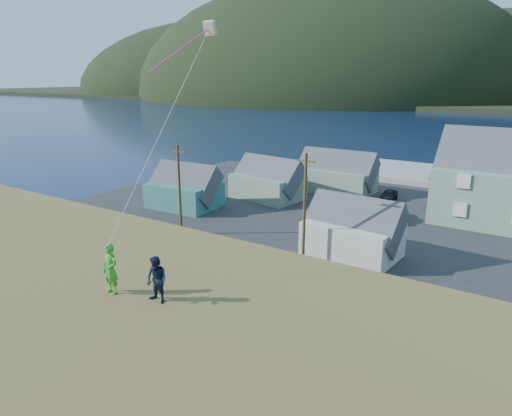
{
  "coord_description": "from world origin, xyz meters",
  "views": [
    {
      "loc": [
        11.11,
        -28.75,
        14.54
      ],
      "look_at": [
        0.39,
        -12.27,
        8.8
      ],
      "focal_mm": 32.0,
      "sensor_mm": 36.0,
      "label": 1
    }
  ],
  "objects_px": {
    "wharf": "(410,173)",
    "kite_flyer_green": "(110,269)",
    "shed_palegreen_near": "(267,180)",
    "kite_flyer_navy": "(157,280)",
    "shed_teal": "(184,188)",
    "shed_palegreen_far": "(336,173)",
    "shed_white": "(353,230)"
  },
  "relations": [
    {
      "from": "wharf",
      "to": "kite_flyer_green",
      "type": "distance_m",
      "value": 60.04
    },
    {
      "from": "shed_palegreen_near",
      "to": "kite_flyer_navy",
      "type": "relative_size",
      "value": 5.73
    },
    {
      "from": "shed_teal",
      "to": "wharf",
      "type": "bearing_deg",
      "value": 58.74
    },
    {
      "from": "wharf",
      "to": "shed_palegreen_near",
      "type": "height_order",
      "value": "shed_palegreen_near"
    },
    {
      "from": "shed_palegreen_near",
      "to": "shed_palegreen_far",
      "type": "distance_m",
      "value": 9.51
    },
    {
      "from": "shed_palegreen_far",
      "to": "kite_flyer_green",
      "type": "bearing_deg",
      "value": -76.06
    },
    {
      "from": "kite_flyer_green",
      "to": "shed_palegreen_near",
      "type": "bearing_deg",
      "value": 115.18
    },
    {
      "from": "shed_palegreen_near",
      "to": "kite_flyer_navy",
      "type": "height_order",
      "value": "kite_flyer_navy"
    },
    {
      "from": "shed_palegreen_far",
      "to": "kite_flyer_green",
      "type": "distance_m",
      "value": 45.57
    },
    {
      "from": "kite_flyer_green",
      "to": "kite_flyer_navy",
      "type": "bearing_deg",
      "value": 13.96
    },
    {
      "from": "shed_white",
      "to": "kite_flyer_green",
      "type": "xyz_separation_m",
      "value": [
        0.49,
        -24.53,
        5.74
      ]
    },
    {
      "from": "shed_palegreen_near",
      "to": "shed_white",
      "type": "height_order",
      "value": "shed_palegreen_near"
    },
    {
      "from": "shed_teal",
      "to": "shed_palegreen_far",
      "type": "bearing_deg",
      "value": 51.46
    },
    {
      "from": "shed_palegreen_far",
      "to": "kite_flyer_navy",
      "type": "relative_size",
      "value": 6.13
    },
    {
      "from": "shed_palegreen_near",
      "to": "shed_palegreen_far",
      "type": "xyz_separation_m",
      "value": [
        5.58,
        7.69,
        0.19
      ]
    },
    {
      "from": "shed_teal",
      "to": "shed_white",
      "type": "relative_size",
      "value": 1.01
    },
    {
      "from": "kite_flyer_navy",
      "to": "shed_palegreen_far",
      "type": "bearing_deg",
      "value": 106.67
    },
    {
      "from": "wharf",
      "to": "kite_flyer_green",
      "type": "height_order",
      "value": "kite_flyer_green"
    },
    {
      "from": "shed_white",
      "to": "kite_flyer_green",
      "type": "distance_m",
      "value": 25.2
    },
    {
      "from": "shed_white",
      "to": "shed_palegreen_far",
      "type": "relative_size",
      "value": 0.81
    },
    {
      "from": "wharf",
      "to": "kite_flyer_navy",
      "type": "bearing_deg",
      "value": -83.44
    },
    {
      "from": "shed_teal",
      "to": "shed_palegreen_near",
      "type": "xyz_separation_m",
      "value": [
        5.88,
        8.32,
        0.03
      ]
    },
    {
      "from": "shed_palegreen_far",
      "to": "kite_flyer_navy",
      "type": "distance_m",
      "value": 45.62
    },
    {
      "from": "shed_palegreen_far",
      "to": "kite_flyer_green",
      "type": "xyz_separation_m",
      "value": [
        10.4,
        -44.01,
        5.57
      ]
    },
    {
      "from": "wharf",
      "to": "shed_white",
      "type": "xyz_separation_m",
      "value": [
        4.5,
        -34.81,
        1.91
      ]
    },
    {
      "from": "kite_flyer_navy",
      "to": "shed_teal",
      "type": "bearing_deg",
      "value": 131.65
    },
    {
      "from": "wharf",
      "to": "shed_palegreen_far",
      "type": "distance_m",
      "value": 16.38
    },
    {
      "from": "shed_white",
      "to": "kite_flyer_navy",
      "type": "xyz_separation_m",
      "value": [
        2.29,
        -24.13,
        5.64
      ]
    },
    {
      "from": "shed_palegreen_near",
      "to": "kite_flyer_green",
      "type": "bearing_deg",
      "value": -57.66
    },
    {
      "from": "shed_white",
      "to": "kite_flyer_green",
      "type": "height_order",
      "value": "kite_flyer_green"
    },
    {
      "from": "wharf",
      "to": "shed_teal",
      "type": "bearing_deg",
      "value": -118.3
    },
    {
      "from": "wharf",
      "to": "shed_palegreen_near",
      "type": "xyz_separation_m",
      "value": [
        -11.0,
        -23.02,
        1.9
      ]
    }
  ]
}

